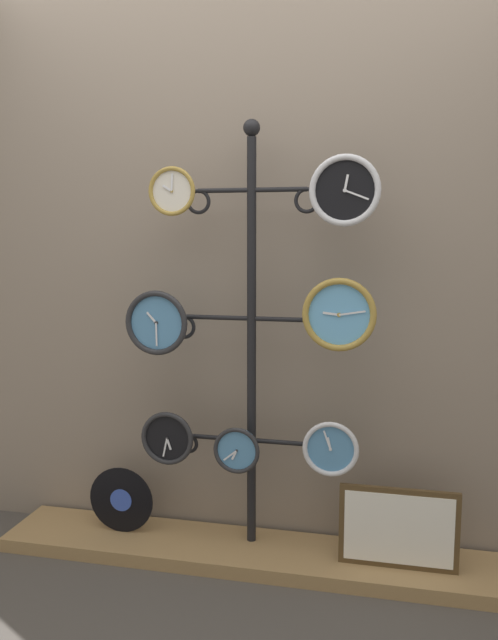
# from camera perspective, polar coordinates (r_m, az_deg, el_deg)

# --- Properties ---
(ground_plane) EXTENTS (12.00, 12.00, 0.00)m
(ground_plane) POSITION_cam_1_polar(r_m,az_deg,el_deg) (2.61, -1.89, -24.62)
(ground_plane) COLOR #47423D
(shop_wall) EXTENTS (4.40, 0.04, 2.80)m
(shop_wall) POSITION_cam_1_polar(r_m,az_deg,el_deg) (2.76, 0.95, 7.78)
(shop_wall) COLOR gray
(shop_wall) RESTS_ON ground_plane
(low_shelf) EXTENTS (2.20, 0.36, 0.06)m
(low_shelf) POSITION_cam_1_polar(r_m,az_deg,el_deg) (2.89, -0.05, -20.51)
(low_shelf) COLOR #9E7A4C
(low_shelf) RESTS_ON ground_plane
(display_stand) EXTENTS (0.71, 0.42, 1.87)m
(display_stand) POSITION_cam_1_polar(r_m,az_deg,el_deg) (2.73, 0.23, -9.66)
(display_stand) COLOR black
(display_stand) RESTS_ON ground_plane
(clock_top_left) EXTENTS (0.20, 0.04, 0.20)m
(clock_top_left) POSITION_cam_1_polar(r_m,az_deg,el_deg) (2.61, -7.03, 11.60)
(clock_top_left) COLOR silver
(clock_top_right) EXTENTS (0.27, 0.04, 0.27)m
(clock_top_right) POSITION_cam_1_polar(r_m,az_deg,el_deg) (2.46, 8.76, 11.63)
(clock_top_right) COLOR black
(clock_middle_left) EXTENTS (0.27, 0.04, 0.27)m
(clock_middle_left) POSITION_cam_1_polar(r_m,az_deg,el_deg) (2.65, -8.43, -0.25)
(clock_middle_left) COLOR #4C84B2
(clock_middle_right) EXTENTS (0.29, 0.04, 0.29)m
(clock_middle_right) POSITION_cam_1_polar(r_m,az_deg,el_deg) (2.46, 8.24, 0.49)
(clock_middle_right) COLOR #60A8DB
(clock_bottom_left) EXTENTS (0.23, 0.04, 0.23)m
(clock_bottom_left) POSITION_cam_1_polar(r_m,az_deg,el_deg) (2.75, -7.45, -10.65)
(clock_bottom_left) COLOR black
(clock_bottom_center) EXTENTS (0.20, 0.04, 0.20)m
(clock_bottom_center) POSITION_cam_1_polar(r_m,az_deg,el_deg) (2.68, -1.12, -11.81)
(clock_bottom_center) COLOR #4C84B2
(clock_bottom_right) EXTENTS (0.23, 0.04, 0.23)m
(clock_bottom_right) POSITION_cam_1_polar(r_m,az_deg,el_deg) (2.61, 7.48, -11.59)
(clock_bottom_right) COLOR #4C84B2
(vinyl_record) EXTENTS (0.30, 0.01, 0.30)m
(vinyl_record) POSITION_cam_1_polar(r_m,az_deg,el_deg) (2.99, -11.61, -15.81)
(vinyl_record) COLOR black
(vinyl_record) RESTS_ON low_shelf
(picture_frame) EXTENTS (0.47, 0.02, 0.34)m
(picture_frame) POSITION_cam_1_polar(r_m,az_deg,el_deg) (2.71, 13.50, -18.05)
(picture_frame) COLOR #4C381E
(picture_frame) RESTS_ON low_shelf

